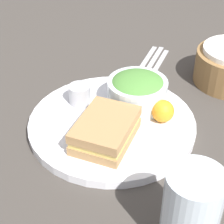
% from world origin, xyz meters
% --- Properties ---
extents(ground_plane, '(4.00, 4.00, 0.00)m').
position_xyz_m(ground_plane, '(0.00, 0.00, 0.00)').
color(ground_plane, '#3D3833').
extents(plate, '(0.33, 0.33, 0.02)m').
position_xyz_m(plate, '(0.00, 0.00, 0.01)').
color(plate, silver).
rests_on(plate, ground_plane).
extents(sandwich, '(0.15, 0.13, 0.05)m').
position_xyz_m(sandwich, '(0.06, -0.01, 0.04)').
color(sandwich, '#A37A4C').
rests_on(sandwich, plate).
extents(salad_bowl, '(0.12, 0.12, 0.07)m').
position_xyz_m(salad_bowl, '(-0.06, 0.05, 0.05)').
color(salad_bowl, silver).
rests_on(salad_bowl, plate).
extents(dressing_cup, '(0.05, 0.05, 0.04)m').
position_xyz_m(dressing_cup, '(-0.06, -0.07, 0.04)').
color(dressing_cup, '#B7B7BC').
rests_on(dressing_cup, plate).
extents(orange_wedge, '(0.04, 0.04, 0.04)m').
position_xyz_m(orange_wedge, '(-0.01, 0.10, 0.04)').
color(orange_wedge, orange).
rests_on(orange_wedge, plate).
extents(drink_glass, '(0.08, 0.08, 0.14)m').
position_xyz_m(drink_glass, '(0.26, 0.12, 0.07)').
color(drink_glass, silver).
rests_on(drink_glass, ground_plane).
extents(fork, '(0.17, 0.07, 0.01)m').
position_xyz_m(fork, '(-0.27, 0.07, 0.00)').
color(fork, '#B2B2B7').
rests_on(fork, ground_plane).
extents(knife, '(0.18, 0.07, 0.01)m').
position_xyz_m(knife, '(-0.27, 0.09, 0.00)').
color(knife, '#B2B2B7').
rests_on(knife, ground_plane).
extents(spoon, '(0.15, 0.06, 0.01)m').
position_xyz_m(spoon, '(-0.26, 0.10, 0.00)').
color(spoon, '#B2B2B7').
rests_on(spoon, ground_plane).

